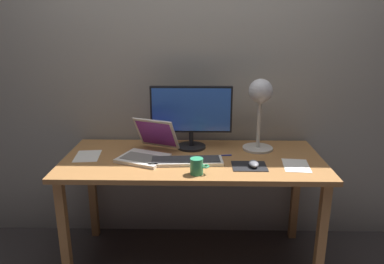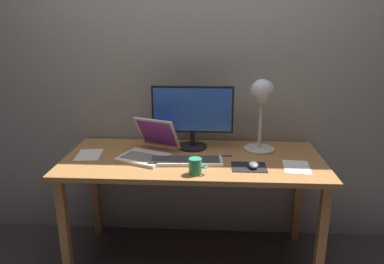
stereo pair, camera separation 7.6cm
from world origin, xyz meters
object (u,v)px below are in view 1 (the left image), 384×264
Objects in this scene: laptop at (149,146)px; coffee_mug at (197,166)px; monitor at (191,113)px; pen at (220,155)px; mouse at (254,164)px; keyboard_main at (186,161)px; desk_lamp at (260,100)px.

coffee_mug is (0.30, -0.29, -0.02)m from laptop.
pen is at bearing -39.85° from monitor.
laptop is at bearing 164.13° from mouse.
monitor reaches higher than mouse.
monitor is at bearing 30.80° from laptop.
pen is (0.21, 0.12, -0.01)m from keyboard_main.
coffee_mug reaches higher than mouse.
desk_lamp is (0.44, -0.02, 0.09)m from monitor.
laptop is 4.47× the size of mouse.
coffee_mug is (0.07, -0.17, 0.03)m from keyboard_main.
mouse is 0.90× the size of coffee_mug.
keyboard_main is at bearing 171.48° from mouse.
pen is at bearing 135.80° from mouse.
mouse is at bearing 18.32° from coffee_mug.
mouse is (-0.07, -0.31, -0.31)m from desk_lamp.
desk_lamp is at bearing 27.99° from pen.
monitor is 0.35m from laptop.
mouse is at bearing -15.87° from laptop.
pen is (-0.25, -0.13, -0.33)m from desk_lamp.
monitor is 0.54m from mouse.
desk_lamp reaches higher than monitor.
monitor reaches higher than keyboard_main.
laptop is at bearing 152.83° from keyboard_main.
keyboard_main is 4.67× the size of mouse.
laptop is 0.76m from desk_lamp.
keyboard_main is 0.24m from pen.
coffee_mug reaches higher than keyboard_main.
coffee_mug is at bearing -117.11° from pen.
mouse is 0.69× the size of pen.
desk_lamp is at bearing -2.90° from monitor.
desk_lamp is 0.45m from mouse.
desk_lamp reaches higher than mouse.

